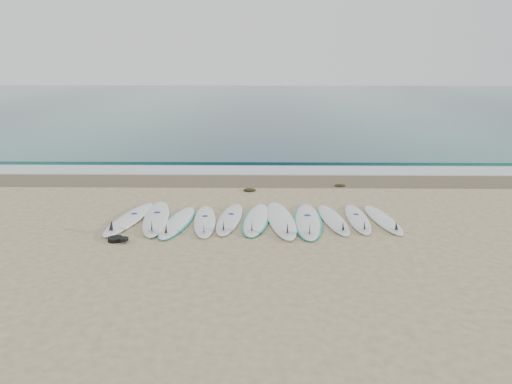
{
  "coord_description": "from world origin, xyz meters",
  "views": [
    {
      "loc": [
        0.16,
        -11.09,
        3.71
      ],
      "look_at": [
        -0.02,
        1.25,
        0.4
      ],
      "focal_mm": 35.0,
      "sensor_mm": 36.0,
      "label": 1
    }
  ],
  "objects_px": {
    "surfboard_0": "(129,219)",
    "leash_coil": "(117,239)",
    "surfboard_10": "(384,220)",
    "surfboard_5": "(256,219)"
  },
  "relations": [
    {
      "from": "surfboard_0",
      "to": "leash_coil",
      "type": "bearing_deg",
      "value": -76.18
    },
    {
      "from": "surfboard_0",
      "to": "leash_coil",
      "type": "distance_m",
      "value": 1.33
    },
    {
      "from": "surfboard_0",
      "to": "surfboard_10",
      "type": "xyz_separation_m",
      "value": [
        5.99,
        0.06,
        -0.01
      ]
    },
    {
      "from": "leash_coil",
      "to": "surfboard_0",
      "type": "bearing_deg",
      "value": 94.86
    },
    {
      "from": "surfboard_5",
      "to": "surfboard_10",
      "type": "xyz_separation_m",
      "value": [
        2.99,
        0.0,
        0.0
      ]
    },
    {
      "from": "surfboard_5",
      "to": "leash_coil",
      "type": "relative_size",
      "value": 5.64
    },
    {
      "from": "surfboard_5",
      "to": "surfboard_10",
      "type": "relative_size",
      "value": 1.11
    },
    {
      "from": "surfboard_10",
      "to": "surfboard_5",
      "type": "bearing_deg",
      "value": 173.22
    },
    {
      "from": "leash_coil",
      "to": "surfboard_5",
      "type": "bearing_deg",
      "value": 25.5
    },
    {
      "from": "surfboard_0",
      "to": "surfboard_10",
      "type": "relative_size",
      "value": 1.15
    }
  ]
}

